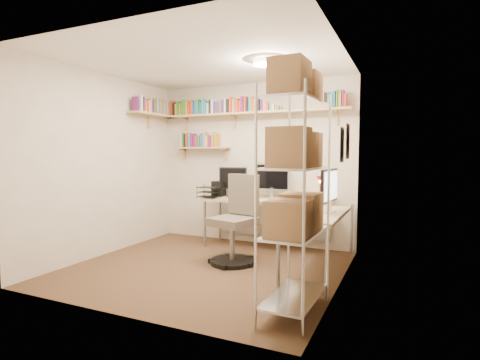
# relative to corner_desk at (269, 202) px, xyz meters

# --- Properties ---
(ground) EXTENTS (3.20, 3.20, 0.00)m
(ground) POSITION_rel_corner_desk_xyz_m (-0.49, -0.94, -0.73)
(ground) COLOR #432F1C
(ground) RESTS_ON ground
(room_shell) EXTENTS (3.24, 3.04, 2.52)m
(room_shell) POSITION_rel_corner_desk_xyz_m (-0.48, -0.94, 0.82)
(room_shell) COLOR beige
(room_shell) RESTS_ON ground
(wall_shelves) EXTENTS (3.12, 1.09, 0.80)m
(wall_shelves) POSITION_rel_corner_desk_xyz_m (-0.91, 0.36, 1.30)
(wall_shelves) COLOR tan
(wall_shelves) RESTS_ON ground
(corner_desk) EXTENTS (2.26, 1.87, 1.27)m
(corner_desk) POSITION_rel_corner_desk_xyz_m (0.00, 0.00, 0.00)
(corner_desk) COLOR tan
(corner_desk) RESTS_ON ground
(office_chair) EXTENTS (0.61, 0.63, 1.14)m
(office_chair) POSITION_rel_corner_desk_xyz_m (-0.25, -0.59, -0.25)
(office_chair) COLOR black
(office_chair) RESTS_ON ground
(wire_rack) EXTENTS (0.44, 0.85, 2.15)m
(wire_rack) POSITION_rel_corner_desk_xyz_m (0.87, -1.77, 0.59)
(wire_rack) COLOR silver
(wire_rack) RESTS_ON ground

